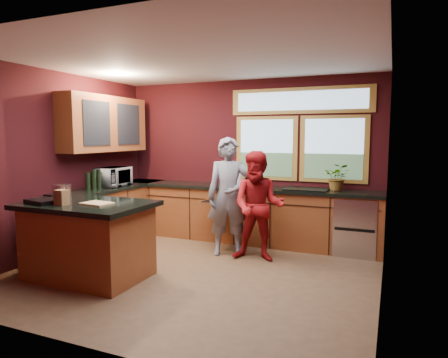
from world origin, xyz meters
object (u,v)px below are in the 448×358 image
Objects in this scene: island at (88,240)px; person_red at (258,206)px; person_grey at (229,197)px; cutting_board at (97,203)px; stock_pot at (62,191)px.

island is 1.00× the size of person_red.
person_grey reaches higher than person_red.
person_grey is 1.12× the size of person_red.
person_red is at bearing 44.94° from cutting_board.
island is at bearing -145.59° from person_red.
person_grey reaches higher than island.
person_red reaches higher than cutting_board.
island is 2.04m from person_grey.
stock_pot is (-2.28, -1.33, 0.26)m from person_red.
person_red is 2.65m from stock_pot.
island is 6.46× the size of stock_pot.
stock_pot is (-1.80, -1.41, 0.16)m from person_grey.
island is at bearing -15.26° from stock_pot.
person_grey is 7.25× the size of stock_pot.
person_grey is 4.97× the size of cutting_board.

